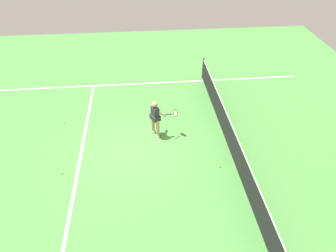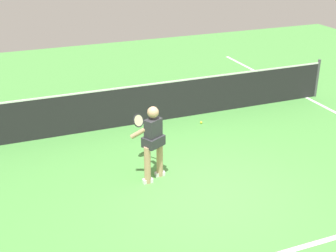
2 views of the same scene
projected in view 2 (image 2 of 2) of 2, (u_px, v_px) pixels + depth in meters
The scene contains 4 objects.
ground_plane at pixel (210, 192), 8.68m from camera, with size 24.57×24.57×0.00m, color #4C9342.
court_net at pixel (147, 103), 11.52m from camera, with size 10.59×0.08×1.12m.
tennis_player at pixel (153, 140), 8.82m from camera, with size 0.68×1.13×1.55m.
tennis_ball_mid at pixel (201, 122), 11.65m from camera, with size 0.07×0.07×0.07m, color #D1E533.
Camera 2 is at (-3.49, -6.61, 4.67)m, focal length 48.91 mm.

